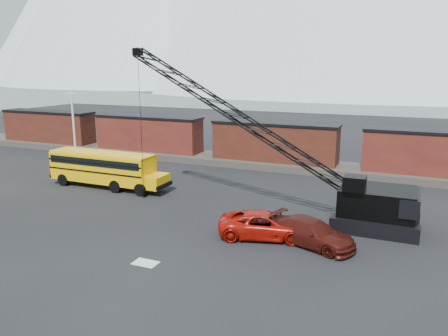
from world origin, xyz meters
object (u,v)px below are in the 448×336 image
Objects in this scene: school_bus at (106,168)px; crawler_crane at (256,128)px; maroon_suv at (311,233)px; red_pickup at (265,225)px.

crawler_crane is (14.66, -1.15, 4.53)m from school_bus.
crawler_crane reaches higher than maroon_suv.
red_pickup is 1.06× the size of maroon_suv.
school_bus is 20.80m from maroon_suv.
school_bus is 1.97× the size of red_pickup.
red_pickup reaches higher than maroon_suv.
crawler_crane is at bearing 11.39° from red_pickup.
red_pickup is (16.97, -5.70, -0.97)m from school_bus.
red_pickup is at bearing -63.10° from crawler_crane.
school_bus is at bearing 175.51° from crawler_crane.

